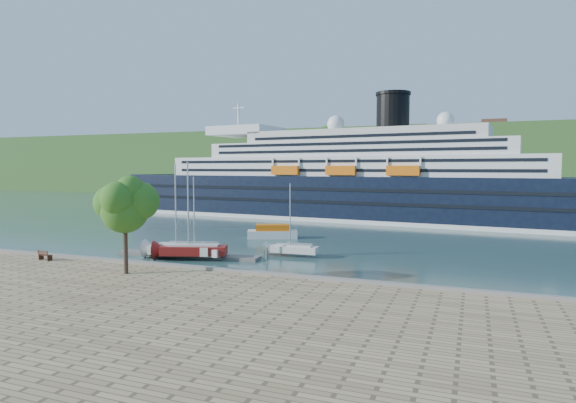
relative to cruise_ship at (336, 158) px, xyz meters
The scene contains 12 objects.
ground 57.65m from the cruise_ship, 93.49° to the right, with size 400.00×400.00×0.00m, color #2C4F4E.
far_hillside 88.84m from the cruise_ship, 92.21° to the left, with size 400.00×50.00×24.00m, color #356126.
quay_coping 57.61m from the cruise_ship, 93.48° to the right, with size 220.00×0.50×0.30m, color slate.
cruise_ship is the anchor object (origin of this frame).
park_bench 60.82m from the cruise_ship, 103.35° to the right, with size 1.67×0.69×1.07m, color #452013, non-canonical shape.
promenade_tree 60.71m from the cruise_ship, 92.00° to the right, with size 5.59×5.59×9.25m, color #275D18, non-canonical shape.
floating_pontoon 48.70m from the cruise_ship, 95.43° to the right, with size 17.26×2.11×0.38m, color slate, non-canonical shape.
sailboat_white_near 49.12m from the cruise_ship, 95.23° to the right, with size 7.92×2.20×10.23m, color silver, non-canonical shape.
sailboat_red 48.87m from the cruise_ship, 93.36° to the right, with size 8.05×2.23×10.39m, color maroon, non-canonical shape.
sailboat_white_far 43.68m from the cruise_ship, 80.82° to the right, with size 6.26×1.74×8.08m, color silver, non-canonical shape.
tender_launch 31.99m from the cruise_ship, 92.11° to the right, with size 7.28×2.49×2.01m, color orange, non-canonical shape.
sailboat_extra 48.27m from the cruise_ship, 93.30° to the right, with size 6.83×1.90×8.82m, color silver, non-canonical shape.
Camera 1 is at (29.55, -37.68, 10.23)m, focal length 30.00 mm.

